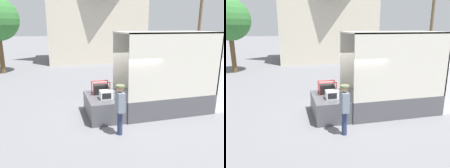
{
  "view_description": "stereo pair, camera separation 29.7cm",
  "coord_description": "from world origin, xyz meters",
  "views": [
    {
      "loc": [
        -2.63,
        -8.29,
        3.65
      ],
      "look_at": [
        -0.39,
        -0.2,
        1.42
      ],
      "focal_mm": 35.0,
      "sensor_mm": 36.0,
      "label": 1
    },
    {
      "loc": [
        -2.34,
        -8.37,
        3.65
      ],
      "look_at": [
        -0.39,
        -0.2,
        1.42
      ],
      "focal_mm": 35.0,
      "sensor_mm": 36.0,
      "label": 2
    }
  ],
  "objects": [
    {
      "name": "ground_plane",
      "position": [
        0.0,
        0.0,
        0.0
      ],
      "size": [
        160.0,
        160.0,
        0.0
      ],
      "primitive_type": "plane",
      "color": "slate"
    },
    {
      "name": "house_backdrop",
      "position": [
        2.05,
        15.95,
        4.61
      ],
      "size": [
        10.36,
        6.84,
        9.04
      ],
      "color": "beige",
      "rests_on": "ground"
    },
    {
      "name": "utility_pole",
      "position": [
        10.88,
        9.87,
        4.35
      ],
      "size": [
        1.8,
        0.28,
        8.38
      ],
      "color": "brown",
      "rests_on": "ground"
    },
    {
      "name": "box_truck",
      "position": [
        3.49,
        0.0,
        0.94
      ],
      "size": [
        6.14,
        2.14,
        3.43
      ],
      "color": "white",
      "rests_on": "ground"
    },
    {
      "name": "portable_generator",
      "position": [
        -0.71,
        0.37,
        1.07
      ],
      "size": [
        0.74,
        0.43,
        0.54
      ],
      "color": "black",
      "rests_on": "tailgate_deck"
    },
    {
      "name": "microwave",
      "position": [
        -0.64,
        -0.33,
        1.03
      ],
      "size": [
        0.56,
        0.38,
        0.33
      ],
      "color": "white",
      "rests_on": "tailgate_deck"
    },
    {
      "name": "worker_person",
      "position": [
        -0.53,
        -1.72,
        1.1
      ],
      "size": [
        0.32,
        0.44,
        1.77
      ],
      "color": "navy",
      "rests_on": "ground"
    },
    {
      "name": "tailgate_deck",
      "position": [
        -0.69,
        0.0,
        0.43
      ],
      "size": [
        1.39,
        2.03,
        0.87
      ],
      "primitive_type": "cube",
      "color": "#4C4C51",
      "rests_on": "ground"
    }
  ]
}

